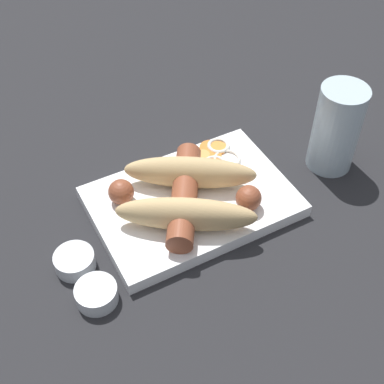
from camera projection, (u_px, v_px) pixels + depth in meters
name	position (u px, v px, depth m)	size (l,w,h in m)	color
ground_plane	(192.00, 206.00, 0.77)	(3.00, 3.00, 0.00)	#232326
food_tray	(192.00, 202.00, 0.76)	(0.28, 0.19, 0.02)	white
bread_roll	(188.00, 193.00, 0.73)	(0.22, 0.20, 0.05)	tan
sausage	(184.00, 195.00, 0.73)	(0.19, 0.17, 0.04)	brown
pickled_veggies	(217.00, 155.00, 0.81)	(0.06, 0.08, 0.01)	orange
condiment_cup_near	(75.00, 262.00, 0.69)	(0.05, 0.05, 0.02)	silver
condiment_cup_far	(97.00, 295.00, 0.66)	(0.05, 0.05, 0.02)	silver
drink_glass	(336.00, 128.00, 0.78)	(0.07, 0.07, 0.14)	silver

